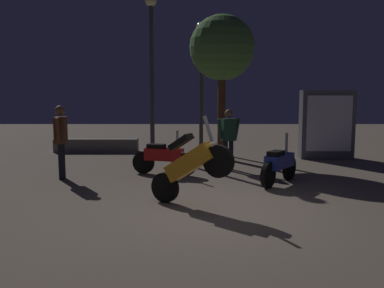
# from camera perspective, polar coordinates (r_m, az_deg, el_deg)

# --- Properties ---
(ground_plane) EXTENTS (40.00, 40.00, 0.00)m
(ground_plane) POSITION_cam_1_polar(r_m,az_deg,el_deg) (7.12, 2.95, -9.33)
(ground_plane) COLOR #756656
(motorcycle_orange_foreground) EXTENTS (1.48, 0.93, 1.63)m
(motorcycle_orange_foreground) POSITION_cam_1_polar(r_m,az_deg,el_deg) (7.26, -0.06, -2.97)
(motorcycle_orange_foreground) COLOR black
(motorcycle_orange_foreground) RESTS_ON ground_plane
(motorcycle_red_parked_left) EXTENTS (1.62, 0.57, 1.11)m
(motorcycle_red_parked_left) POSITION_cam_1_polar(r_m,az_deg,el_deg) (10.18, -3.75, -1.83)
(motorcycle_red_parked_left) COLOR black
(motorcycle_red_parked_left) RESTS_ON ground_plane
(motorcycle_blue_parked_right) EXTENTS (1.07, 1.39, 1.11)m
(motorcycle_blue_parked_right) POSITION_cam_1_polar(r_m,az_deg,el_deg) (9.35, 12.18, -2.77)
(motorcycle_blue_parked_right) COLOR black
(motorcycle_blue_parked_right) RESTS_ON ground_plane
(person_rider_beside) EXTENTS (0.27, 0.67, 1.73)m
(person_rider_beside) POSITION_cam_1_polar(r_m,az_deg,el_deg) (10.06, -17.54, 1.17)
(person_rider_beside) COLOR black
(person_rider_beside) RESTS_ON ground_plane
(person_bystander_far) EXTENTS (0.65, 0.34, 1.59)m
(person_bystander_far) POSITION_cam_1_polar(r_m,az_deg,el_deg) (10.81, 5.25, 1.37)
(person_bystander_far) COLOR black
(person_bystander_far) RESTS_ON ground_plane
(streetlamp_near) EXTENTS (0.36, 0.36, 5.01)m
(streetlamp_near) POSITION_cam_1_polar(r_m,az_deg,el_deg) (13.14, -5.45, 12.14)
(streetlamp_near) COLOR #38383D
(streetlamp_near) RESTS_ON ground_plane
(streetlamp_far) EXTENTS (0.36, 0.36, 4.42)m
(streetlamp_far) POSITION_cam_1_polar(r_m,az_deg,el_deg) (14.40, 1.48, 10.42)
(streetlamp_far) COLOR #38383D
(streetlamp_far) RESTS_ON ground_plane
(tree_left_bg) EXTENTS (1.95, 1.95, 4.34)m
(tree_left_bg) POSITION_cam_1_polar(r_m,az_deg,el_deg) (12.64, 4.36, 12.98)
(tree_left_bg) COLOR #4C331E
(tree_left_bg) RESTS_ON ground_plane
(kiosk_billboard) EXTENTS (1.61, 0.58, 2.10)m
(kiosk_billboard) POSITION_cam_1_polar(r_m,az_deg,el_deg) (13.32, 18.33, 2.58)
(kiosk_billboard) COLOR #595960
(kiosk_billboard) RESTS_ON ground_plane
(planter_wall_low) EXTENTS (2.85, 0.50, 0.45)m
(planter_wall_low) POSITION_cam_1_polar(r_m,az_deg,el_deg) (14.56, -12.92, -0.16)
(planter_wall_low) COLOR gray
(planter_wall_low) RESTS_ON ground_plane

